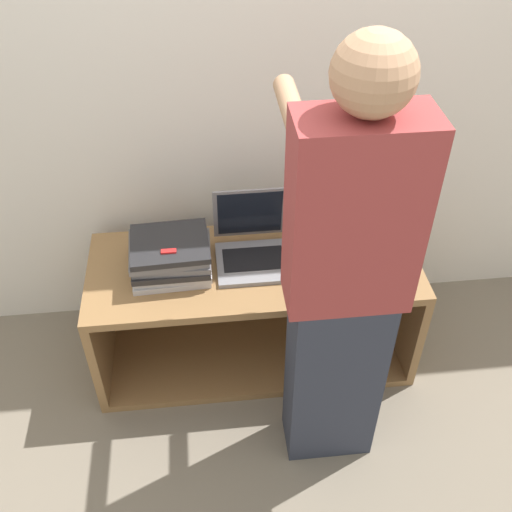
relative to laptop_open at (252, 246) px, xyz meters
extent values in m
plane|color=#756B5B|center=(0.00, -0.34, -0.62)|extent=(12.00, 12.00, 0.00)
cube|color=silver|center=(0.00, 0.34, 0.58)|extent=(8.00, 0.05, 2.40)
cube|color=olive|center=(0.00, -0.05, -0.08)|extent=(1.41, 0.57, 0.04)
cube|color=olive|center=(0.00, -0.05, -0.60)|extent=(1.41, 0.57, 0.04)
cube|color=olive|center=(-0.69, -0.05, -0.34)|extent=(0.04, 0.57, 0.49)
cube|color=olive|center=(0.69, -0.05, -0.34)|extent=(0.04, 0.57, 0.49)
cube|color=olive|center=(0.00, 0.21, -0.34)|extent=(1.33, 0.04, 0.49)
cube|color=gray|center=(0.00, -0.05, -0.05)|extent=(0.31, 0.27, 0.02)
cube|color=black|center=(0.00, -0.04, -0.04)|extent=(0.26, 0.15, 0.00)
cube|color=gray|center=(0.00, 0.11, 0.10)|extent=(0.31, 0.05, 0.27)
cube|color=black|center=(0.00, 0.10, 0.10)|extent=(0.28, 0.04, 0.23)
cube|color=#B7B7BC|center=(-0.35, -0.05, -0.04)|extent=(0.32, 0.28, 0.03)
cube|color=#B7B7BC|center=(-0.34, -0.05, -0.02)|extent=(0.31, 0.27, 0.03)
cube|color=#232326|center=(-0.34, -0.06, 0.01)|extent=(0.32, 0.27, 0.03)
cube|color=slate|center=(-0.34, -0.05, 0.03)|extent=(0.32, 0.28, 0.03)
cube|color=slate|center=(-0.35, -0.05, 0.06)|extent=(0.33, 0.28, 0.03)
cube|color=#232326|center=(-0.34, -0.05, 0.09)|extent=(0.33, 0.28, 0.03)
cube|color=gray|center=(0.35, -0.06, -0.04)|extent=(0.33, 0.28, 0.03)
cube|color=slate|center=(0.34, -0.05, -0.02)|extent=(0.32, 0.28, 0.03)
cube|color=#B7B7BC|center=(0.34, -0.06, 0.01)|extent=(0.32, 0.27, 0.03)
cube|color=gray|center=(0.34, -0.06, 0.03)|extent=(0.32, 0.28, 0.03)
cube|color=#232326|center=(0.35, -0.05, 0.06)|extent=(0.32, 0.27, 0.03)
cube|color=#2D3342|center=(0.25, -0.55, -0.20)|extent=(0.34, 0.20, 0.84)
cube|color=#993838|center=(0.25, -0.55, 0.55)|extent=(0.40, 0.20, 0.66)
sphere|color=tan|center=(0.25, -0.55, 1.00)|extent=(0.23, 0.23, 0.23)
cylinder|color=tan|center=(0.09, -0.29, 0.78)|extent=(0.07, 0.32, 0.07)
cylinder|color=tan|center=(0.41, -0.29, 0.78)|extent=(0.07, 0.32, 0.07)
cube|color=red|center=(-0.34, -0.12, 0.10)|extent=(0.06, 0.02, 0.01)
camera|label=1|loc=(-0.20, -1.93, 1.63)|focal=42.00mm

